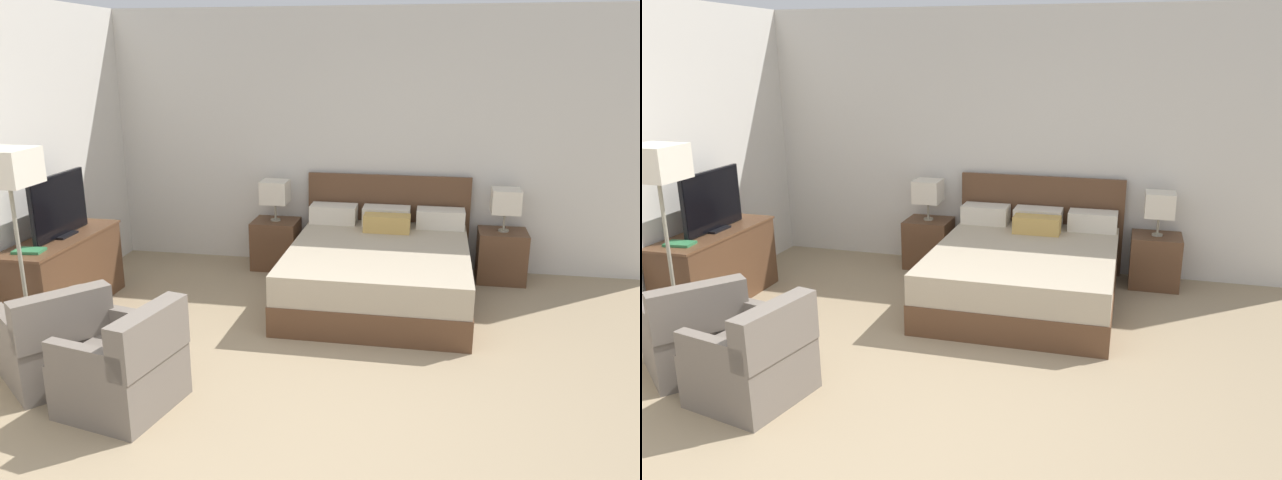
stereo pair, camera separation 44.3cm
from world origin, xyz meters
TOP-DOWN VIEW (x-y plane):
  - ground_plane at (0.00, 0.00)m, footprint 10.77×10.77m
  - wall_back at (0.00, 3.62)m, footprint 6.74×0.06m
  - wall_left at (-2.80, 1.50)m, footprint 0.06×5.39m
  - bed at (0.40, 2.56)m, footprint 1.81×2.10m
  - nightstand_left at (-0.85, 3.31)m, footprint 0.51×0.44m
  - nightstand_right at (1.65, 3.31)m, footprint 0.51×0.44m
  - table_lamp_left at (-0.85, 3.31)m, footprint 0.30×0.30m
  - table_lamp_right at (1.65, 3.31)m, footprint 0.30×0.30m
  - dresser at (-2.50, 1.71)m, footprint 0.50×1.38m
  - tv at (-2.50, 1.76)m, footprint 0.18×0.83m
  - book_red_cover at (-2.50, 1.25)m, footprint 0.26×0.19m
  - armchair_by_window at (-1.81, 0.48)m, footprint 0.96×0.96m
  - armchair_companion at (-1.12, 0.21)m, footprint 0.82×0.81m
  - floor_lamp at (-2.36, 0.95)m, footprint 0.39×0.39m

SIDE VIEW (x-z plane):
  - ground_plane at x=0.00m, z-range 0.00..0.00m
  - nightstand_left at x=-0.85m, z-range 0.00..0.55m
  - nightstand_right at x=1.65m, z-range 0.00..0.55m
  - armchair_by_window at x=-1.81m, z-range -0.10..0.66m
  - armchair_companion at x=-1.12m, z-range -0.10..0.66m
  - bed at x=0.40m, z-range -0.23..0.84m
  - dresser at x=-2.50m, z-range 0.01..0.74m
  - book_red_cover at x=-2.50m, z-range 0.72..0.75m
  - table_lamp_left at x=-0.85m, z-range 0.65..1.11m
  - table_lamp_right at x=1.65m, z-range 0.65..1.11m
  - tv at x=-2.50m, z-range 0.72..1.30m
  - wall_back at x=0.00m, z-range 0.00..2.85m
  - wall_left at x=-2.80m, z-range 0.00..2.85m
  - floor_lamp at x=-2.36m, z-range 0.60..2.26m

